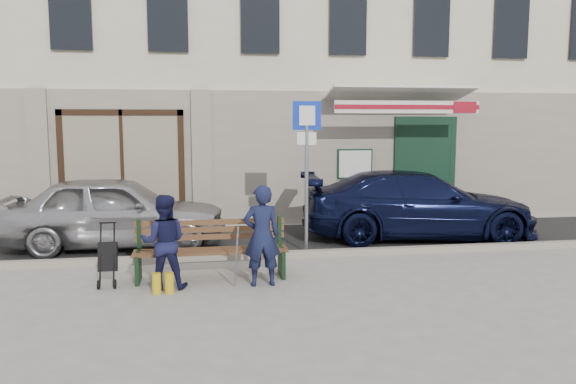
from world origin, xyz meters
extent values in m
plane|color=#9E9991|center=(0.00, 0.00, 0.00)|extent=(80.00, 80.00, 0.00)
cube|color=#282828|center=(0.00, 3.10, 0.01)|extent=(60.00, 3.20, 0.01)
cube|color=#9E9384|center=(0.00, 1.50, 0.06)|extent=(60.00, 0.18, 0.12)
cube|color=beige|center=(0.00, 8.50, 5.00)|extent=(20.00, 7.00, 10.00)
cube|color=#9E9384|center=(0.00, 4.96, 1.60)|extent=(20.00, 0.12, 3.20)
cube|color=maroon|center=(-3.20, 5.02, 1.55)|extent=(2.50, 0.12, 2.00)
cube|color=black|center=(4.10, 4.88, 1.30)|extent=(1.60, 0.10, 2.60)
cube|color=black|center=(4.10, 5.35, 1.20)|extent=(1.25, 0.90, 2.40)
cube|color=white|center=(2.30, 4.85, 1.45)|extent=(0.80, 0.03, 0.65)
cube|color=white|center=(3.20, 4.62, 3.08)|extent=(3.40, 1.72, 0.42)
cube|color=white|center=(3.20, 3.77, 2.80)|extent=(3.40, 0.05, 0.28)
cube|color=maroon|center=(3.20, 3.74, 2.80)|extent=(3.40, 0.02, 0.10)
imported|color=#B0B0B5|center=(-3.10, 2.85, 0.73)|extent=(4.28, 1.76, 1.45)
imported|color=black|center=(3.12, 2.85, 0.72)|extent=(5.11, 2.51, 1.43)
cylinder|color=gray|center=(0.52, 1.88, 1.37)|extent=(0.07, 0.07, 2.74)
cube|color=#0D2CB7|center=(0.52, 1.88, 2.58)|extent=(0.53, 0.05, 0.53)
cube|color=white|center=(0.52, 1.85, 2.58)|extent=(0.30, 0.03, 0.36)
cube|color=white|center=(0.52, 1.88, 2.16)|extent=(0.36, 0.05, 0.23)
cube|color=brown|center=(-1.31, 0.32, 0.45)|extent=(2.40, 0.50, 0.04)
cube|color=brown|center=(-1.31, 0.60, 0.74)|extent=(2.40, 0.10, 0.36)
cube|color=black|center=(-2.43, 0.32, 0.23)|extent=(0.06, 0.50, 0.45)
cube|color=black|center=(-0.19, 0.32, 0.23)|extent=(0.06, 0.50, 0.45)
cube|color=white|center=(-0.56, 0.22, 0.48)|extent=(0.34, 0.25, 0.11)
cylinder|color=gray|center=(-0.96, -0.35, 0.50)|extent=(0.07, 0.34, 0.96)
cylinder|color=gold|center=(-2.11, -0.33, 0.15)|extent=(0.13, 0.13, 0.30)
cylinder|color=gold|center=(-1.93, -0.33, 0.15)|extent=(0.13, 0.13, 0.30)
imported|color=#141A39|center=(-0.56, -0.15, 0.77)|extent=(0.57, 0.39, 1.53)
imported|color=#15163A|center=(-2.01, -0.06, 0.70)|extent=(0.71, 0.57, 1.41)
cylinder|color=black|center=(-2.98, 0.02, 0.07)|extent=(0.03, 0.14, 0.14)
cylinder|color=black|center=(-2.74, 0.02, 0.07)|extent=(0.03, 0.14, 0.14)
cube|color=black|center=(-2.86, 0.22, 0.44)|extent=(0.28, 0.25, 0.46)
cylinder|color=black|center=(-2.86, 0.34, 0.94)|extent=(0.26, 0.03, 0.02)
camera|label=1|loc=(-1.48, -8.38, 2.46)|focal=35.00mm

